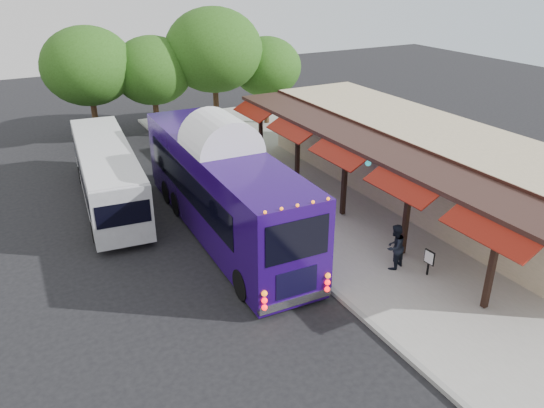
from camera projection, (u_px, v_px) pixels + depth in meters
ground at (320, 283)px, 19.01m from camera, size 90.00×90.00×0.00m
sidewalk at (364, 211)px, 24.34m from camera, size 10.00×40.00×0.15m
curb at (269, 235)px, 22.21m from camera, size 0.20×40.00×0.16m
station_shelter at (424, 163)px, 25.06m from camera, size 8.15×20.00×3.60m
coach_bus at (222, 185)px, 21.66m from camera, size 3.10×12.86×4.09m
city_bus at (107, 172)px, 24.67m from camera, size 3.35×10.76×2.84m
ped_a at (287, 204)px, 22.73m from camera, size 0.65×0.44×1.75m
ped_b at (395, 247)px, 19.33m from camera, size 1.01×0.89×1.75m
ped_c at (242, 163)px, 27.39m from camera, size 1.05×1.03×1.77m
ped_d at (272, 176)px, 25.53m from camera, size 1.33×0.91×1.88m
sign_board at (429, 259)px, 18.96m from camera, size 0.08×0.45×0.99m
tree_left at (152, 71)px, 33.26m from camera, size 5.01×5.01×6.42m
tree_mid at (214, 50)px, 33.84m from camera, size 6.27×6.27×8.03m
tree_right at (266, 67)px, 35.88m from camera, size 4.70×4.70×6.02m
tree_far at (88, 66)px, 31.99m from camera, size 5.57×5.57×7.13m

